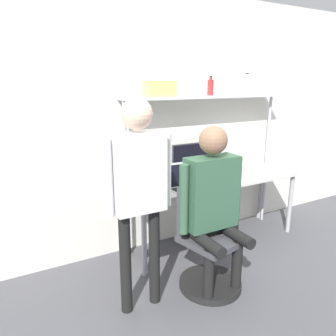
% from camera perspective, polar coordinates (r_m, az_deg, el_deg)
% --- Properties ---
extents(ground_plane, '(12.00, 12.00, 0.00)m').
position_cam_1_polar(ground_plane, '(3.72, 10.70, -14.47)').
color(ground_plane, '#4C4C51').
extents(wall_back, '(8.00, 0.06, 2.70)m').
position_cam_1_polar(wall_back, '(3.81, 5.22, 7.95)').
color(wall_back, silver).
rests_on(wall_back, ground_plane).
extents(desk, '(2.07, 0.62, 0.76)m').
position_cam_1_polar(desk, '(3.68, 7.95, -2.98)').
color(desk, beige).
rests_on(desk, ground_plane).
extents(shelf_unit, '(1.97, 0.25, 1.65)m').
position_cam_1_polar(shelf_unit, '(3.67, 6.70, 8.89)').
color(shelf_unit, silver).
rests_on(shelf_unit, ground_plane).
extents(monitor, '(0.53, 0.22, 0.39)m').
position_cam_1_polar(monitor, '(3.63, 4.40, 1.55)').
color(monitor, '#333338').
rests_on(monitor, desk).
extents(laptop, '(0.28, 0.25, 0.24)m').
position_cam_1_polar(laptop, '(3.31, 2.14, -2.33)').
color(laptop, '#BCBCC1').
rests_on(laptop, desk).
extents(cell_phone, '(0.07, 0.15, 0.01)m').
position_cam_1_polar(cell_phone, '(3.43, 5.70, -2.81)').
color(cell_phone, '#264C8C').
rests_on(cell_phone, desk).
extents(office_chair, '(0.56, 0.56, 0.94)m').
position_cam_1_polar(office_chair, '(3.05, 6.92, -14.93)').
color(office_chair, black).
rests_on(office_chair, ground_plane).
extents(person_seated, '(0.63, 0.48, 1.46)m').
position_cam_1_polar(person_seated, '(2.79, 7.93, -4.84)').
color(person_seated, black).
rests_on(person_seated, ground_plane).
extents(person_standing, '(0.56, 0.23, 1.70)m').
position_cam_1_polar(person_standing, '(2.46, -5.19, -2.17)').
color(person_standing, black).
rests_on(person_standing, ground_plane).
extents(bottle_red, '(0.07, 0.07, 0.21)m').
position_cam_1_polar(bottle_red, '(3.67, 7.41, 13.78)').
color(bottle_red, maroon).
rests_on(bottle_red, shelf_unit).
extents(bottle_clear, '(0.09, 0.09, 0.24)m').
position_cam_1_polar(bottle_clear, '(4.00, 13.52, 13.79)').
color(bottle_clear, silver).
rests_on(bottle_clear, shelf_unit).
extents(storage_box, '(0.29, 0.19, 0.16)m').
position_cam_1_polar(storage_box, '(3.34, -1.52, 13.62)').
color(storage_box, '#DBCC66').
rests_on(storage_box, shelf_unit).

